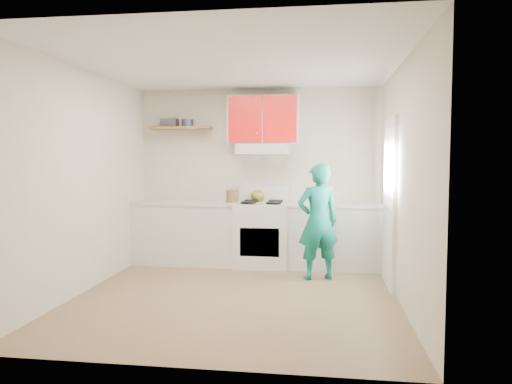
# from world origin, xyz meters

# --- Properties ---
(floor) EXTENTS (3.80, 3.80, 0.00)m
(floor) POSITION_xyz_m (0.00, 0.00, 0.00)
(floor) COLOR brown
(floor) RESTS_ON ground
(ceiling) EXTENTS (3.60, 3.80, 0.04)m
(ceiling) POSITION_xyz_m (0.00, 0.00, 2.60)
(ceiling) COLOR white
(ceiling) RESTS_ON floor
(back_wall) EXTENTS (3.60, 0.04, 2.60)m
(back_wall) POSITION_xyz_m (0.00, 1.90, 1.30)
(back_wall) COLOR beige
(back_wall) RESTS_ON floor
(front_wall) EXTENTS (3.60, 0.04, 2.60)m
(front_wall) POSITION_xyz_m (0.00, -1.90, 1.30)
(front_wall) COLOR beige
(front_wall) RESTS_ON floor
(left_wall) EXTENTS (0.04, 3.80, 2.60)m
(left_wall) POSITION_xyz_m (-1.80, 0.00, 1.30)
(left_wall) COLOR beige
(left_wall) RESTS_ON floor
(right_wall) EXTENTS (0.04, 3.80, 2.60)m
(right_wall) POSITION_xyz_m (1.80, 0.00, 1.30)
(right_wall) COLOR beige
(right_wall) RESTS_ON floor
(door) EXTENTS (0.05, 0.85, 2.05)m
(door) POSITION_xyz_m (1.78, 0.70, 1.02)
(door) COLOR white
(door) RESTS_ON floor
(door_glass) EXTENTS (0.01, 0.55, 0.95)m
(door_glass) POSITION_xyz_m (1.75, 0.70, 1.45)
(door_glass) COLOR white
(door_glass) RESTS_ON door
(counter_left) EXTENTS (1.52, 0.60, 0.90)m
(counter_left) POSITION_xyz_m (-1.04, 1.60, 0.45)
(counter_left) COLOR silver
(counter_left) RESTS_ON floor
(counter_right) EXTENTS (1.32, 0.60, 0.90)m
(counter_right) POSITION_xyz_m (1.14, 1.60, 0.45)
(counter_right) COLOR silver
(counter_right) RESTS_ON floor
(stove) EXTENTS (0.76, 0.65, 0.92)m
(stove) POSITION_xyz_m (0.10, 1.57, 0.46)
(stove) COLOR white
(stove) RESTS_ON floor
(range_hood) EXTENTS (0.76, 0.44, 0.15)m
(range_hood) POSITION_xyz_m (0.10, 1.68, 1.70)
(range_hood) COLOR silver
(range_hood) RESTS_ON back_wall
(upper_cabinets) EXTENTS (1.02, 0.33, 0.70)m
(upper_cabinets) POSITION_xyz_m (0.10, 1.73, 2.12)
(upper_cabinets) COLOR red
(upper_cabinets) RESTS_ON back_wall
(shelf) EXTENTS (0.90, 0.30, 0.04)m
(shelf) POSITION_xyz_m (-1.15, 1.75, 2.02)
(shelf) COLOR brown
(shelf) RESTS_ON back_wall
(books) EXTENTS (0.24, 0.18, 0.12)m
(books) POSITION_xyz_m (-1.33, 1.75, 2.10)
(books) COLOR #403840
(books) RESTS_ON shelf
(tin) EXTENTS (0.23, 0.23, 0.11)m
(tin) POSITION_xyz_m (-1.04, 1.71, 2.09)
(tin) COLOR #333D4C
(tin) RESTS_ON shelf
(kettle) EXTENTS (0.26, 0.26, 0.18)m
(kettle) POSITION_xyz_m (0.01, 1.79, 1.01)
(kettle) COLOR olive
(kettle) RESTS_ON stove
(crock) EXTENTS (0.22, 0.22, 0.20)m
(crock) POSITION_xyz_m (-0.35, 1.61, 1.00)
(crock) COLOR brown
(crock) RESTS_ON counter_left
(cutting_board) EXTENTS (0.35, 0.30, 0.02)m
(cutting_board) POSITION_xyz_m (0.83, 1.51, 0.91)
(cutting_board) COLOR olive
(cutting_board) RESTS_ON counter_right
(silicone_mat) EXTENTS (0.31, 0.26, 0.01)m
(silicone_mat) POSITION_xyz_m (1.61, 1.56, 0.90)
(silicone_mat) COLOR red
(silicone_mat) RESTS_ON counter_right
(person) EXTENTS (0.64, 0.52, 1.50)m
(person) POSITION_xyz_m (0.91, 0.91, 0.75)
(person) COLOR #0C7462
(person) RESTS_ON floor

